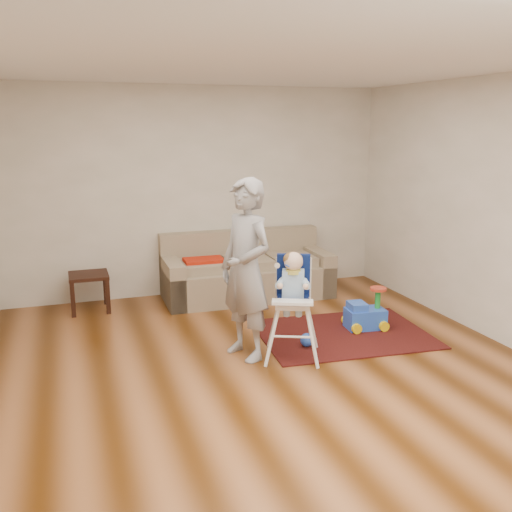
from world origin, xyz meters
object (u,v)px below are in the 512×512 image
object	(u,v)px
adult	(246,270)
ride_on_toy	(366,308)
sofa	(247,266)
side_table	(90,292)
high_chair	(293,307)
toy_ball	(307,340)

from	to	relation	value
adult	ride_on_toy	bearing A→B (deg)	79.54
adult	sofa	bearing A→B (deg)	140.19
side_table	high_chair	distance (m)	2.78
sofa	ride_on_toy	xyz separation A→B (m)	(0.86, -1.58, -0.17)
sofa	high_chair	xyz separation A→B (m)	(-0.20, -2.05, 0.09)
ride_on_toy	adult	xyz separation A→B (m)	(-1.47, -0.29, 0.62)
side_table	adult	world-z (taller)	adult
toy_ball	side_table	bearing A→B (deg)	135.91
sofa	toy_ball	xyz separation A→B (m)	(0.03, -1.87, -0.33)
sofa	side_table	world-z (taller)	sofa
ride_on_toy	sofa	bearing A→B (deg)	124.01
side_table	toy_ball	bearing A→B (deg)	-44.09
side_table	ride_on_toy	world-z (taller)	ride_on_toy
sofa	high_chair	bearing A→B (deg)	-94.70
ride_on_toy	adult	world-z (taller)	adult
side_table	toy_ball	distance (m)	2.80
ride_on_toy	high_chair	world-z (taller)	high_chair
ride_on_toy	high_chair	distance (m)	1.19
toy_ball	adult	distance (m)	1.01
sofa	side_table	size ratio (longest dim) A/B	4.74
sofa	adult	xyz separation A→B (m)	(-0.61, -1.87, 0.45)
high_chair	adult	world-z (taller)	adult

